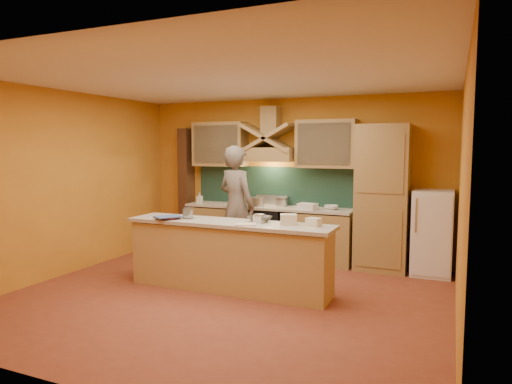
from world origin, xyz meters
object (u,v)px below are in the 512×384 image
at_px(fridge, 432,233).
at_px(person, 236,206).
at_px(stove, 268,233).
at_px(kitchen_scale, 259,219).
at_px(mixing_bowl, 260,219).

relative_size(fridge, person, 0.66).
bearing_deg(fridge, person, -167.86).
height_order(stove, kitchen_scale, kitchen_scale).
height_order(fridge, person, person).
distance_m(stove, kitchen_scale, 2.02).
bearing_deg(kitchen_scale, mixing_bowl, 109.52).
relative_size(stove, mixing_bowl, 2.95).
xyz_separation_m(person, kitchen_scale, (0.91, -1.20, 0.01)).
relative_size(stove, kitchen_scale, 7.59).
height_order(person, kitchen_scale, person).
bearing_deg(mixing_bowl, person, 128.95).
distance_m(stove, mixing_bowl, 1.91).
height_order(stove, mixing_bowl, mixing_bowl).
xyz_separation_m(stove, person, (-0.29, -0.64, 0.54)).
bearing_deg(person, mixing_bowl, 147.72).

